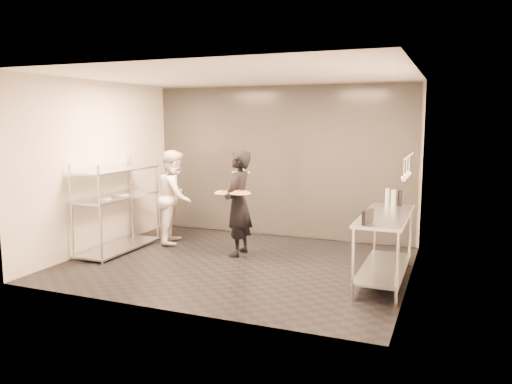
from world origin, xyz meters
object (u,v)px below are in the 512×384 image
at_px(prep_counter, 385,236).
at_px(bottle_green, 387,196).
at_px(waiter, 238,203).
at_px(salad_plate, 241,171).
at_px(chef, 175,197).
at_px(pos_monitor, 368,217).
at_px(bottle_clear, 394,198).
at_px(pass_rack, 117,205).
at_px(bottle_dark, 400,198).
at_px(pizza_plate_near, 224,192).
at_px(pizza_plate_far, 240,193).

xyz_separation_m(prep_counter, bottle_green, (-0.08, 0.80, 0.41)).
height_order(waiter, salad_plate, waiter).
height_order(waiter, chef, waiter).
height_order(prep_counter, pos_monitor, pos_monitor).
bearing_deg(bottle_clear, salad_plate, -179.33).
bearing_deg(salad_plate, chef, 175.53).
height_order(prep_counter, chef, chef).
xyz_separation_m(waiter, salad_plate, (-0.07, 0.26, 0.48)).
bearing_deg(chef, bottle_green, -110.01).
relative_size(pass_rack, bottle_green, 6.84).
bearing_deg(bottle_dark, bottle_clear, -150.77).
bearing_deg(chef, pass_rack, 124.52).
distance_m(salad_plate, pos_monitor, 2.73).
distance_m(pizza_plate_near, bottle_clear, 2.56).
distance_m(pos_monitor, bottle_green, 1.52).
relative_size(pass_rack, pizza_plate_far, 4.88).
bearing_deg(pizza_plate_near, waiter, 48.73).
relative_size(pass_rack, chef, 0.98).
distance_m(pos_monitor, bottle_clear, 1.48).
relative_size(chef, pizza_plate_far, 4.99).
relative_size(prep_counter, pizza_plate_far, 5.49).
bearing_deg(chef, bottle_dark, -109.99).
distance_m(waiter, bottle_green, 2.30).
distance_m(pass_rack, chef, 1.02).
height_order(salad_plate, bottle_dark, salad_plate).
relative_size(prep_counter, salad_plate, 5.97).
relative_size(salad_plate, bottle_clear, 1.32).
distance_m(waiter, pizza_plate_near, 0.31).
bearing_deg(pass_rack, pizza_plate_far, 7.28).
relative_size(pizza_plate_far, bottle_clear, 1.44).
distance_m(prep_counter, bottle_clear, 0.86).
relative_size(pizza_plate_far, salad_plate, 1.09).
height_order(pass_rack, pos_monitor, pass_rack).
xyz_separation_m(salad_plate, bottle_dark, (2.51, 0.08, -0.30)).
bearing_deg(pizza_plate_near, prep_counter, -6.49).
height_order(pizza_plate_near, bottle_dark, bottle_dark).
xyz_separation_m(pos_monitor, bottle_clear, (0.13, 1.47, 0.03)).
xyz_separation_m(pizza_plate_near, bottle_green, (2.42, 0.51, 0.00)).
height_order(pass_rack, chef, chef).
xyz_separation_m(pizza_plate_near, salad_plate, (0.09, 0.44, 0.29)).
bearing_deg(bottle_clear, pizza_plate_near, -169.49).
bearing_deg(bottle_clear, bottle_green, 152.64).
xyz_separation_m(waiter, bottle_dark, (2.44, 0.33, 0.19)).
xyz_separation_m(pizza_plate_near, pizza_plate_far, (0.28, -0.02, 0.01)).
relative_size(pass_rack, pizza_plate_near, 5.21).
relative_size(pizza_plate_near, bottle_clear, 1.34).
xyz_separation_m(pos_monitor, bottle_dark, (0.22, 1.52, 0.03)).
bearing_deg(prep_counter, waiter, 168.77).
height_order(prep_counter, salad_plate, salad_plate).
distance_m(pizza_plate_far, bottle_dark, 2.38).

